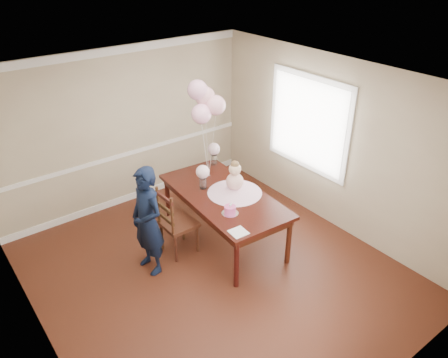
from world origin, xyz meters
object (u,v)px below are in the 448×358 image
at_px(dining_table_top, 224,196).
at_px(birthday_cake, 230,210).
at_px(dining_chair_seat, 179,224).
at_px(woman, 147,221).

distance_m(dining_table_top, birthday_cake, 0.54).
distance_m(birthday_cake, dining_chair_seat, 0.87).
height_order(dining_table_top, birthday_cake, birthday_cake).
height_order(dining_chair_seat, woman, woman).
xyz_separation_m(birthday_cake, woman, (-0.99, 0.53, -0.07)).
bearing_deg(dining_chair_seat, dining_table_top, -14.02).
height_order(birthday_cake, woman, woman).
bearing_deg(dining_chair_seat, birthday_cake, -55.21).
distance_m(dining_table_top, woman, 1.24).
xyz_separation_m(dining_table_top, birthday_cake, (-0.25, -0.47, 0.09)).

